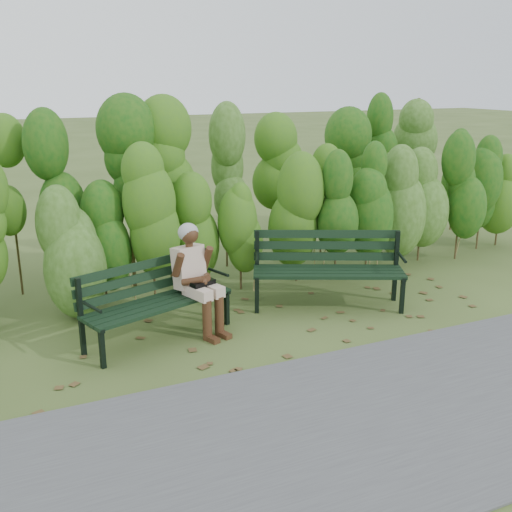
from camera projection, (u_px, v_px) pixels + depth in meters
name	position (u px, v px, depth m)	size (l,w,h in m)	color
ground	(268.00, 325.00, 7.00)	(80.00, 80.00, 0.00)	#415223
footpath	(380.00, 418.00, 5.08)	(60.00, 2.50, 0.01)	#474749
hedge_band	(211.00, 192.00, 8.27)	(11.04, 1.67, 2.42)	#47381E
leaf_litter	(230.00, 335.00, 6.72)	(5.74, 2.12, 0.01)	brown
bench_left	(153.00, 294.00, 6.56)	(1.78, 1.06, 0.85)	black
bench_right	(328.00, 263.00, 7.52)	(1.94, 1.32, 0.93)	black
seated_woman	(196.00, 272.00, 6.68)	(0.55, 0.77, 1.24)	beige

